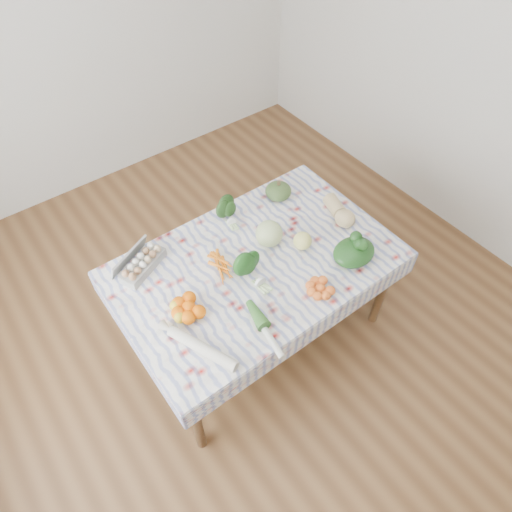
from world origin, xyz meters
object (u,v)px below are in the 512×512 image
kabocha_squash (278,191)px  cabbage (269,234)px  dining_table (256,271)px  egg_carton (143,264)px  butternut_squash (340,210)px  grapefruit (303,241)px

kabocha_squash → cabbage: bearing=-136.5°
dining_table → cabbage: bearing=26.2°
kabocha_squash → dining_table: bearing=-141.5°
egg_carton → butternut_squash: 1.27m
egg_carton → grapefruit: bearing=-51.8°
butternut_squash → grapefruit: (-0.36, -0.05, -0.01)m
cabbage → egg_carton: bearing=158.6°
butternut_squash → grapefruit: size_ratio=2.40×
cabbage → grapefruit: (0.14, -0.15, -0.03)m
dining_table → cabbage: 0.24m
grapefruit → kabocha_squash: bearing=69.5°
cabbage → dining_table: bearing=-153.8°
kabocha_squash → cabbage: size_ratio=1.06×
cabbage → grapefruit: bearing=-46.3°
butternut_squash → egg_carton: bearing=178.1°
egg_carton → butternut_squash: butternut_squash is taller
kabocha_squash → cabbage: cabbage is taller
butternut_squash → kabocha_squash: bearing=132.2°
cabbage → grapefruit: size_ratio=1.47×
egg_carton → kabocha_squash: (1.02, 0.01, 0.02)m
cabbage → grapefruit: 0.21m
dining_table → butternut_squash: butternut_squash is taller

